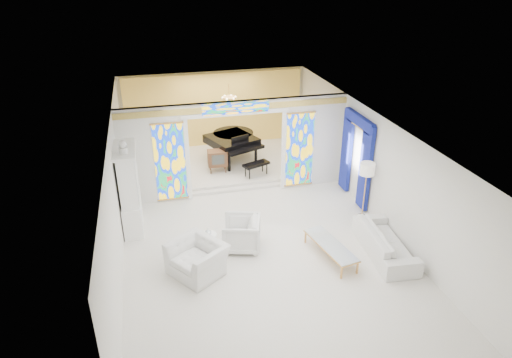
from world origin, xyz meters
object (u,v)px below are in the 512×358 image
object	(u,v)px
armchair_right	(241,234)
grand_piano	(233,139)
sofa	(385,242)
coffee_table	(331,245)
tv_console	(218,158)
china_cabinet	(130,190)
armchair_left	(197,259)

from	to	relation	value
armchair_right	grand_piano	xyz separation A→B (m)	(0.89, 5.33, 0.50)
sofa	coffee_table	size ratio (longest dim) A/B	1.26
sofa	tv_console	size ratio (longest dim) A/B	3.05
armchair_right	sofa	size ratio (longest dim) A/B	0.41
coffee_table	sofa	bearing A→B (deg)	-6.13
china_cabinet	tv_console	distance (m)	3.94
china_cabinet	tv_console	size ratio (longest dim) A/B	3.58
china_cabinet	armchair_left	xyz separation A→B (m)	(1.45, -2.46, -0.77)
coffee_table	china_cabinet	bearing A→B (deg)	150.76
grand_piano	armchair_left	bearing A→B (deg)	-130.40
armchair_right	tv_console	bearing A→B (deg)	-165.66
coffee_table	grand_piano	world-z (taller)	grand_piano
china_cabinet	sofa	bearing A→B (deg)	-24.49
china_cabinet	grand_piano	world-z (taller)	china_cabinet
china_cabinet	armchair_left	distance (m)	2.96
china_cabinet	armchair_left	world-z (taller)	china_cabinet
china_cabinet	coffee_table	world-z (taller)	china_cabinet
armchair_right	sofa	xyz separation A→B (m)	(3.48, -1.11, -0.09)
armchair_right	tv_console	size ratio (longest dim) A/B	1.24
sofa	tv_console	distance (m)	6.45
armchair_left	sofa	size ratio (longest dim) A/B	0.53
china_cabinet	armchair_right	bearing A→B (deg)	-32.25
china_cabinet	sofa	size ratio (longest dim) A/B	1.17
armchair_right	tv_console	distance (m)	4.41
grand_piano	tv_console	xyz separation A→B (m)	(-0.74, -0.94, -0.26)
coffee_table	armchair_right	bearing A→B (deg)	154.99
sofa	grand_piano	size ratio (longest dim) A/B	0.74
armchair_left	coffee_table	distance (m)	3.30
sofa	coffee_table	xyz separation A→B (m)	(-1.42, 0.15, 0.02)
sofa	coffee_table	world-z (taller)	sofa
china_cabinet	tv_console	xyz separation A→B (m)	(2.83, 2.70, -0.50)
sofa	grand_piano	world-z (taller)	grand_piano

